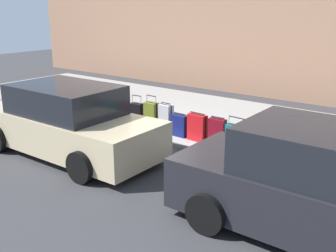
{
  "coord_description": "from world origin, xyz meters",
  "views": [
    {
      "loc": [
        -6.55,
        7.19,
        3.27
      ],
      "look_at": [
        -1.39,
        0.47,
        0.69
      ],
      "focal_mm": 42.37,
      "sensor_mm": 36.0,
      "label": 1
    }
  ],
  "objects": [
    {
      "name": "sidewalk_curb",
      "position": [
        0.0,
        -2.5,
        0.07
      ],
      "size": [
        18.0,
        5.0,
        0.14
      ],
      "primitive_type": "cube",
      "color": "gray",
      "rests_on": "ground_plane"
    },
    {
      "name": "suitcase_black_2",
      "position": [
        -3.11,
        -0.48,
        0.39
      ],
      "size": [
        0.37,
        0.26,
        0.56
      ],
      "color": "black",
      "rests_on": "sidewalk_curb"
    },
    {
      "name": "suitcase_olive_1",
      "position": [
        -3.57,
        -0.54,
        0.45
      ],
      "size": [
        0.4,
        0.22,
        0.94
      ],
      "color": "#59601E",
      "rests_on": "sidewalk_curb"
    },
    {
      "name": "bollard_post",
      "position": [
        1.82,
        -0.32,
        0.58
      ],
      "size": [
        0.14,
        0.14,
        0.88
      ],
      "primitive_type": "cylinder",
      "color": "#333338",
      "rests_on": "sidewalk_curb"
    },
    {
      "name": "suitcase_silver_7",
      "position": [
        -0.54,
        -0.54,
        0.5
      ],
      "size": [
        0.37,
        0.24,
        0.78
      ],
      "color": "#9EA0A8",
      "rests_on": "sidewalk_curb"
    },
    {
      "name": "suitcase_olive_8",
      "position": [
        -0.09,
        -0.5,
        0.5
      ],
      "size": [
        0.37,
        0.23,
        0.92
      ],
      "color": "#59601E",
      "rests_on": "sidewalk_curb"
    },
    {
      "name": "ground_plane",
      "position": [
        0.0,
        0.0,
        0.0
      ],
      "size": [
        40.0,
        40.0,
        0.0
      ],
      "primitive_type": "plane",
      "color": "#333335"
    },
    {
      "name": "suitcase_maroon_4",
      "position": [
        -2.09,
        -0.5,
        0.45
      ],
      "size": [
        0.42,
        0.18,
        0.68
      ],
      "color": "maroon",
      "rests_on": "sidewalk_curb"
    },
    {
      "name": "parked_car_charcoal_0",
      "position": [
        -5.12,
        1.78,
        0.77
      ],
      "size": [
        4.27,
        2.03,
        1.66
      ],
      "color": "black",
      "rests_on": "ground_plane"
    },
    {
      "name": "suitcase_silver_0",
      "position": [
        -4.03,
        -0.5,
        0.4
      ],
      "size": [
        0.36,
        0.28,
        0.58
      ],
      "color": "#9EA0A8",
      "rests_on": "sidewalk_curb"
    },
    {
      "name": "suitcase_navy_6",
      "position": [
        -1.02,
        -0.48,
        0.41
      ],
      "size": [
        0.44,
        0.23,
        0.6
      ],
      "color": "navy",
      "rests_on": "sidewalk_curb"
    },
    {
      "name": "suitcase_black_9",
      "position": [
        0.35,
        -0.42,
        0.46
      ],
      "size": [
        0.36,
        0.23,
        0.88
      ],
      "color": "black",
      "rests_on": "sidewalk_curb"
    },
    {
      "name": "parked_car_beige_1",
      "position": [
        0.48,
        1.78,
        0.75
      ],
      "size": [
        4.63,
        2.06,
        1.6
      ],
      "color": "tan",
      "rests_on": "ground_plane"
    },
    {
      "name": "suitcase_red_5",
      "position": [
        -1.57,
        -0.45,
        0.46
      ],
      "size": [
        0.49,
        0.24,
        0.7
      ],
      "color": "red",
      "rests_on": "sidewalk_curb"
    },
    {
      "name": "fire_hydrant",
      "position": [
        1.29,
        -0.47,
        0.53
      ],
      "size": [
        0.39,
        0.21,
        0.74
      ],
      "color": "#99999E",
      "rests_on": "sidewalk_curb"
    },
    {
      "name": "suitcase_teal_3",
      "position": [
        -2.62,
        -0.43,
        0.43
      ],
      "size": [
        0.48,
        0.24,
        0.78
      ],
      "color": "#0F606B",
      "rests_on": "sidewalk_curb"
    }
  ]
}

